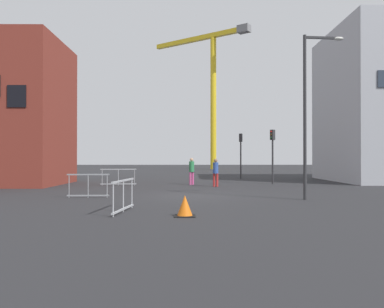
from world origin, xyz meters
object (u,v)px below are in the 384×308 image
streetlamp_tall (310,102)px  pedestrian_walking (192,169)px  traffic_cone_striped (185,207)px  pedestrian_waiting (216,170)px  traffic_light_far (273,147)px  construction_crane (211,77)px  traffic_light_median (241,148)px

streetlamp_tall → pedestrian_walking: (-5.04, 9.61, -3.15)m
traffic_cone_striped → pedestrian_waiting: bearing=82.0°
traffic_light_far → pedestrian_waiting: traffic_light_far is taller
traffic_light_far → pedestrian_walking: size_ratio=2.08×
construction_crane → streetlamp_tall: 46.24m
traffic_light_far → pedestrian_walking: bearing=-173.8°
traffic_light_median → traffic_cone_striped: (-4.55, -22.01, -2.30)m
streetlamp_tall → pedestrian_waiting: size_ratio=4.10×
streetlamp_tall → pedestrian_waiting: (-3.55, 7.83, -3.19)m
pedestrian_walking → pedestrian_waiting: (1.49, -1.78, -0.03)m
traffic_light_median → traffic_cone_striped: bearing=-101.7°
traffic_light_far → traffic_cone_striped: bearing=-111.2°
traffic_light_far → traffic_light_median: 7.09m
traffic_light_median → construction_crane: bearing=92.1°
construction_crane → streetlamp_tall: bearing=-87.7°
traffic_light_median → pedestrian_walking: size_ratio=2.16×
traffic_light_far → traffic_cone_striped: (-5.84, -15.04, -2.21)m
construction_crane → pedestrian_walking: bearing=-95.2°
streetlamp_tall → traffic_light_far: bearing=87.2°
construction_crane → pedestrian_waiting: construction_crane is taller
traffic_cone_striped → traffic_light_far: bearing=68.8°
traffic_light_median → pedestrian_walking: bearing=-119.4°
traffic_cone_striped → construction_crane: bearing=86.0°
streetlamp_tall → pedestrian_waiting: bearing=114.4°
construction_crane → traffic_cone_striped: (-3.51, -49.92, -13.99)m
pedestrian_walking → traffic_light_far: bearing=6.2°
streetlamp_tall → pedestrian_walking: 11.30m
streetlamp_tall → traffic_light_median: streetlamp_tall is taller
traffic_light_median → pedestrian_walking: traffic_light_median is taller
pedestrian_walking → traffic_cone_striped: (-0.29, -14.44, -0.74)m
construction_crane → traffic_light_median: 30.28m
traffic_light_far → traffic_light_median: size_ratio=0.96×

